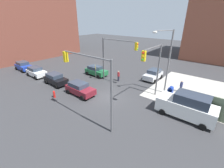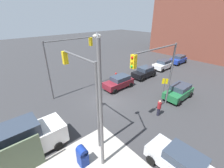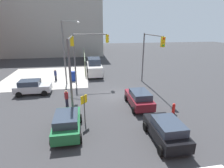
% 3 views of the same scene
% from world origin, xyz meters
% --- Properties ---
extents(ground_plane, '(120.00, 120.00, 0.00)m').
position_xyz_m(ground_plane, '(0.00, 0.00, 0.00)').
color(ground_plane, '#333335').
extents(traffic_signal_nw_corner, '(6.12, 0.36, 6.50)m').
position_xyz_m(traffic_signal_nw_corner, '(-2.14, 4.50, 4.67)').
color(traffic_signal_nw_corner, '#59595B').
rests_on(traffic_signal_nw_corner, ground).
extents(traffic_signal_se_corner, '(5.91, 0.36, 6.50)m').
position_xyz_m(traffic_signal_se_corner, '(2.23, -4.50, 4.66)').
color(traffic_signal_se_corner, '#59595B').
rests_on(traffic_signal_se_corner, ground).
extents(traffic_signal_ne_corner, '(0.36, 4.50, 6.50)m').
position_xyz_m(traffic_signal_ne_corner, '(4.50, 2.82, 4.57)').
color(traffic_signal_ne_corner, '#59595B').
rests_on(traffic_signal_ne_corner, ground).
extents(street_lamp_corner, '(1.73, 2.27, 8.00)m').
position_xyz_m(street_lamp_corner, '(4.99, 5.49, 4.70)').
color(street_lamp_corner, slate).
rests_on(street_lamp_corner, ground).
extents(warning_sign_two_way, '(0.48, 0.48, 2.40)m').
position_xyz_m(warning_sign_two_way, '(-5.40, 3.55, 1.64)').
color(warning_sign_two_way, '#4C4C4C').
rests_on(warning_sign_two_way, ground).
extents(mailbox_blue, '(0.56, 0.64, 1.43)m').
position_xyz_m(mailbox_blue, '(6.20, 5.00, 0.76)').
color(mailbox_blue, navy).
rests_on(mailbox_blue, ground).
extents(fire_hydrant, '(0.26, 0.26, 0.94)m').
position_xyz_m(fire_hydrant, '(-5.00, -4.20, 0.49)').
color(fire_hydrant, red).
rests_on(fire_hydrant, ground).
extents(hatchback_maroon, '(4.11, 2.02, 1.62)m').
position_xyz_m(hatchback_maroon, '(-3.16, -1.61, 0.84)').
color(hatchback_maroon, maroon).
rests_on(hatchback_maroon, ground).
extents(coupe_white, '(3.88, 2.02, 1.62)m').
position_xyz_m(coupe_white, '(-14.09, -1.95, 0.84)').
color(coupe_white, white).
rests_on(coupe_white, ground).
extents(coupe_green, '(3.92, 2.02, 1.62)m').
position_xyz_m(coupe_green, '(-6.56, 4.81, 0.84)').
color(coupe_green, '#1E6638').
rests_on(coupe_green, ground).
extents(hatchback_black, '(3.89, 2.02, 1.62)m').
position_xyz_m(hatchback_black, '(-8.58, -1.72, 0.84)').
color(hatchback_black, black).
rests_on(hatchback_black, ground).
extents(sedan_silver, '(2.02, 3.86, 1.62)m').
position_xyz_m(sedan_silver, '(1.97, 9.27, 0.84)').
color(sedan_silver, '#B7BABF').
rests_on(sedan_silver, ground).
extents(hatchback_blue, '(3.86, 2.02, 1.62)m').
position_xyz_m(hatchback_blue, '(-19.29, -1.85, 0.84)').
color(hatchback_blue, '#1E389E').
rests_on(hatchback_blue, ground).
extents(van_white_delivery, '(5.40, 2.32, 2.62)m').
position_xyz_m(van_white_delivery, '(8.87, 1.80, 1.28)').
color(van_white_delivery, white).
rests_on(van_white_delivery, ground).
extents(pedestrian_waiting, '(0.36, 0.36, 1.65)m').
position_xyz_m(pedestrian_waiting, '(-2.00, 5.20, 0.86)').
color(pedestrian_waiting, maroon).
rests_on(pedestrian_waiting, ground).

